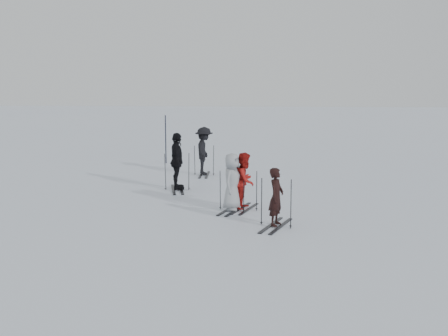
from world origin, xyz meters
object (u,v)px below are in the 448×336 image
skier_uphill_left (177,162)px  piste_marker (166,139)px  skier_near_dark (276,198)px  skier_uphill_far (204,152)px  skier_red (245,182)px  skier_grey (232,183)px

skier_uphill_left → piste_marker: (-1.48, 6.20, 0.12)m
skier_near_dark → skier_uphill_far: (-2.74, 7.77, 0.19)m
skier_near_dark → skier_red: 2.11m
skier_near_dark → piste_marker: size_ratio=0.70×
skier_red → piste_marker: (-3.95, 8.95, 0.27)m
skier_near_dark → piste_marker: bearing=43.9°
skier_near_dark → skier_red: bearing=45.0°
skier_grey → skier_near_dark: bearing=-125.3°
piste_marker → skier_uphill_far: bearing=-55.7°
skier_uphill_left → skier_uphill_far: bearing=-22.7°
skier_grey → skier_uphill_left: 3.62m
skier_red → skier_grey: size_ratio=1.00×
skier_near_dark → skier_uphill_far: bearing=39.3°
skier_grey → skier_uphill_far: (-1.47, 6.05, 0.12)m
skier_near_dark → skier_grey: bearing=56.3°
skier_uphill_left → skier_uphill_far: skier_uphill_left is taller
skier_red → skier_uphill_left: skier_uphill_left is taller
skier_near_dark → skier_uphill_far: 8.24m
skier_red → piste_marker: size_ratio=0.76×
skier_grey → piste_marker: size_ratio=0.76×
skier_red → skier_uphill_left: bearing=59.7°
skier_uphill_far → piste_marker: (-2.11, 3.09, 0.15)m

